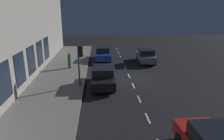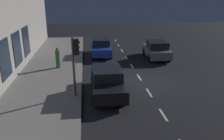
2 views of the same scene
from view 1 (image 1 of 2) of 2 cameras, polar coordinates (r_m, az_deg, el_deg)
name	(u,v)px [view 1 (image 1 of 2)]	position (r m, az deg, el deg)	size (l,w,h in m)	color
ground_plane	(130,79)	(18.62, 5.09, -2.54)	(60.00, 60.00, 0.00)	black
sidewalk	(60,80)	(18.72, -14.20, -2.66)	(4.50, 32.00, 0.15)	gray
building_facade	(25,37)	(18.51, -22.91, 8.39)	(0.65, 32.00, 7.74)	gray
lane_centre_line	(129,76)	(19.56, 4.65, -1.55)	(0.12, 27.20, 0.01)	beige
traffic_light	(80,58)	(16.10, -8.79, 3.27)	(0.49, 0.32, 3.32)	#424244
parked_car_0	(146,56)	(24.26, 9.32, 3.86)	(2.03, 3.90, 1.58)	slate
parked_car_1	(103,77)	(16.76, -2.52, -1.87)	(1.92, 4.12, 1.58)	black
parked_car_2	(103,54)	(25.16, -2.38, 4.54)	(2.03, 3.97, 1.58)	#1E389E
pedestrian_0	(69,61)	(21.69, -11.67, 2.41)	(0.49, 0.49, 1.58)	#336B38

